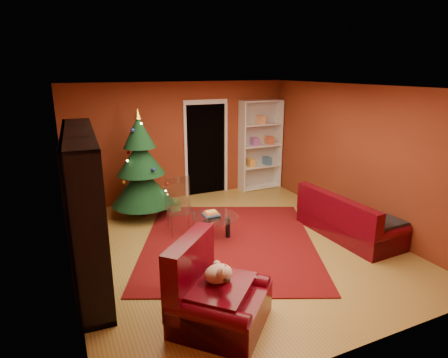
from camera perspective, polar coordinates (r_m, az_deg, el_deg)
name	(u,v)px	position (r m, az deg, el deg)	size (l,w,h in m)	color
floor	(234,246)	(6.45, 1.49, -10.13)	(5.00, 5.50, 0.05)	olive
ceiling	(235,85)	(5.77, 1.69, 14.12)	(5.00, 5.50, 0.05)	silver
wall_back	(180,141)	(8.49, -6.66, 5.76)	(5.00, 0.05, 2.60)	maroon
wall_left	(64,191)	(5.41, -23.24, -1.67)	(0.05, 5.50, 2.60)	maroon
wall_right	(356,156)	(7.40, 19.48, 3.34)	(0.05, 5.50, 2.60)	maroon
doorway	(206,150)	(8.70, -2.74, 4.42)	(1.06, 0.60, 2.16)	black
rug	(229,242)	(6.51, 0.74, -9.52)	(2.85, 3.33, 0.02)	#640E10
media_unit	(85,206)	(5.53, -20.37, -3.83)	(0.42, 2.71, 2.08)	black
christmas_tree	(141,166)	(7.46, -12.55, 2.00)	(1.21, 1.21, 2.16)	black
gift_box_green	(173,206)	(7.88, -7.71, -4.07)	(0.24, 0.24, 0.24)	#2B6626
gift_box_red	(132,205)	(8.12, -13.82, -3.86)	(0.22, 0.22, 0.22)	#A8101C
white_bookshelf	(260,146)	(9.13, 5.56, 5.10)	(1.02, 0.37, 2.21)	white
armchair	(221,293)	(4.44, -0.47, -16.92)	(1.06, 1.06, 0.83)	#40030C
dog	(218,274)	(4.39, -0.86, -14.24)	(0.40, 0.30, 0.27)	beige
sofa	(350,214)	(6.97, 18.61, -5.10)	(1.87, 0.84, 0.81)	#40030C
coffee_table	(215,227)	(6.57, -1.41, -7.28)	(0.83, 0.83, 0.52)	gray
acrylic_chair	(180,210)	(6.71, -6.72, -4.69)	(0.46, 0.51, 0.91)	#66605B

